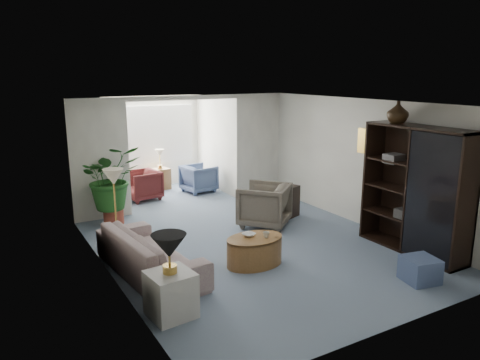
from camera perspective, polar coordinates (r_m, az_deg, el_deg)
floor at (r=8.13m, az=2.14°, el=-8.42°), size 6.00×6.00×0.00m
sunroom_floor at (r=11.63m, az=-8.68°, el=-1.86°), size 2.60×2.60×0.00m
back_pier_left at (r=9.78m, az=-16.94°, el=2.37°), size 1.20×0.12×2.50m
back_pier_right at (r=11.24m, az=2.26°, el=4.28°), size 1.20×0.12×2.50m
back_header at (r=10.23m, az=-6.86°, el=10.08°), size 2.60×0.12×0.10m
window_pane at (r=12.35m, az=-10.76°, el=5.57°), size 2.20×0.02×1.50m
window_blinds at (r=12.32m, az=-10.71°, el=5.56°), size 2.20×0.02×1.50m
framed_picture at (r=9.13m, az=15.81°, el=4.57°), size 0.04×0.50×0.40m
sofa at (r=7.19m, az=-11.10°, el=-8.81°), size 1.10×2.33×0.66m
end_table at (r=5.98m, az=-8.56°, el=-13.82°), size 0.58×0.58×0.58m
table_lamp at (r=5.72m, az=-8.78°, el=-8.08°), size 0.44×0.44×0.30m
floor_lamp at (r=8.14m, az=-15.41°, el=0.36°), size 0.36×0.36×0.28m
coffee_table at (r=7.40m, az=1.82°, el=-8.76°), size 1.16×1.16×0.45m
coffee_bowl at (r=7.37m, az=1.08°, el=-6.78°), size 0.25×0.25×0.05m
coffee_cup at (r=7.30m, az=3.25°, el=-6.80°), size 0.12×0.12×0.09m
wingback_chair at (r=9.14m, az=3.02°, el=-3.12°), size 1.30×1.31×0.85m
side_table_dark at (r=9.79m, az=5.50°, el=-2.65°), size 0.67×0.61×0.66m
entertainment_cabinet at (r=8.23m, az=20.91°, el=-1.18°), size 0.51×1.93×2.14m
cabinet_urn at (r=8.35m, az=18.96°, el=7.96°), size 0.36×0.36×0.38m
ottoman at (r=7.34m, az=21.39°, el=-10.30°), size 0.54×0.54×0.36m
plant_pot at (r=9.66m, az=-15.37°, el=-4.34°), size 0.40×0.40×0.32m
house_plant at (r=9.45m, az=-15.66°, el=0.32°), size 1.16×1.00×1.29m
sunroom_chair_blue at (r=11.79m, az=-5.12°, el=0.19°), size 0.87×0.85×0.70m
sunroom_chair_maroon at (r=11.25m, az=-12.05°, el=-0.64°), size 0.89×0.87×0.71m
sunroom_table at (r=12.20m, az=-9.80°, el=0.13°), size 0.49×0.41×0.55m
shelf_clutter at (r=8.12m, az=21.33°, el=-1.28°), size 0.30×1.26×1.06m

